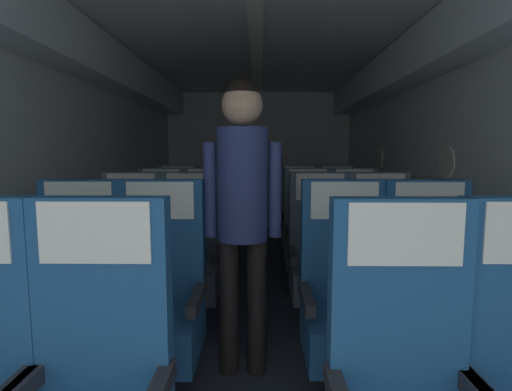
{
  "coord_description": "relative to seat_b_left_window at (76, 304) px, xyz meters",
  "views": [
    {
      "loc": [
        0.04,
        0.37,
        1.26
      ],
      "look_at": [
        -0.01,
        4.39,
        0.82
      ],
      "focal_mm": 26.75,
      "sensor_mm": 36.0,
      "label": 1
    }
  ],
  "objects": [
    {
      "name": "seat_e_left_window",
      "position": [
        -0.01,
        2.5,
        0.0
      ],
      "size": [
        0.48,
        0.46,
        1.12
      ],
      "color": "#38383D",
      "rests_on": "ground"
    },
    {
      "name": "seat_d_right_aisle",
      "position": [
        1.88,
        1.67,
        0.0
      ],
      "size": [
        0.48,
        0.46,
        1.12
      ],
      "color": "#38383D",
      "rests_on": "ground"
    },
    {
      "name": "seat_c_left_aisle",
      "position": [
        0.45,
        0.84,
        0.0
      ],
      "size": [
        0.48,
        0.46,
        1.12
      ],
      "color": "#38383D",
      "rests_on": "ground"
    },
    {
      "name": "seat_c_right_window",
      "position": [
        1.42,
        0.84,
        0.0
      ],
      "size": [
        0.48,
        0.46,
        1.12
      ],
      "color": "#38383D",
      "rests_on": "ground"
    },
    {
      "name": "seat_c_right_aisle",
      "position": [
        1.87,
        0.82,
        0.0
      ],
      "size": [
        0.48,
        0.46,
        1.12
      ],
      "color": "#38383D",
      "rests_on": "ground"
    },
    {
      "name": "seat_e_right_window",
      "position": [
        1.43,
        2.49,
        0.0
      ],
      "size": [
        0.48,
        0.46,
        1.12
      ],
      "color": "#38383D",
      "rests_on": "ground"
    },
    {
      "name": "fuselage_shell",
      "position": [
        0.94,
        1.38,
        1.17
      ],
      "size": [
        3.18,
        6.87,
        2.32
      ],
      "color": "silver",
      "rests_on": "ground"
    },
    {
      "name": "seat_b_left_aisle",
      "position": [
        0.44,
        -0.0,
        0.0
      ],
      "size": [
        0.48,
        0.46,
        1.12
      ],
      "color": "#38383D",
      "rests_on": "ground"
    },
    {
      "name": "seat_b_right_window",
      "position": [
        1.42,
        0.01,
        0.0
      ],
      "size": [
        0.48,
        0.46,
        1.12
      ],
      "color": "#38383D",
      "rests_on": "ground"
    },
    {
      "name": "seat_c_left_window",
      "position": [
        -0.0,
        0.85,
        0.0
      ],
      "size": [
        0.48,
        0.46,
        1.12
      ],
      "color": "#38383D",
      "rests_on": "ground"
    },
    {
      "name": "seat_b_right_aisle",
      "position": [
        1.87,
        -0.0,
        0.0
      ],
      "size": [
        0.48,
        0.46,
        1.12
      ],
      "color": "#38383D",
      "rests_on": "ground"
    },
    {
      "name": "seat_d_left_window",
      "position": [
        0.01,
        1.67,
        0.0
      ],
      "size": [
        0.48,
        0.46,
        1.12
      ],
      "color": "#38383D",
      "rests_on": "ground"
    },
    {
      "name": "flight_attendant",
      "position": [
        0.88,
        0.17,
        0.56
      ],
      "size": [
        0.43,
        0.28,
        1.66
      ],
      "rotation": [
        0.0,
        0.0,
        0.26
      ],
      "color": "black",
      "rests_on": "ground"
    },
    {
      "name": "seat_e_left_aisle",
      "position": [
        0.45,
        2.51,
        0.0
      ],
      "size": [
        0.48,
        0.46,
        1.12
      ],
      "color": "#38383D",
      "rests_on": "ground"
    },
    {
      "name": "seat_e_right_aisle",
      "position": [
        1.88,
        2.51,
        0.0
      ],
      "size": [
        0.48,
        0.46,
        1.12
      ],
      "color": "#38383D",
      "rests_on": "ground"
    },
    {
      "name": "seat_d_left_aisle",
      "position": [
        0.45,
        1.65,
        0.0
      ],
      "size": [
        0.48,
        0.46,
        1.12
      ],
      "color": "#38383D",
      "rests_on": "ground"
    },
    {
      "name": "seat_b_left_window",
      "position": [
        0.0,
        0.0,
        0.0
      ],
      "size": [
        0.48,
        0.46,
        1.12
      ],
      "color": "#38383D",
      "rests_on": "ground"
    },
    {
      "name": "ground",
      "position": [
        0.94,
        1.11,
        -0.48
      ],
      "size": [
        3.3,
        7.22,
        0.02
      ],
      "primitive_type": "cube",
      "color": "#2D3342"
    },
    {
      "name": "seat_d_right_window",
      "position": [
        1.43,
        1.65,
        0.0
      ],
      "size": [
        0.48,
        0.46,
        1.12
      ],
      "color": "#38383D",
      "rests_on": "ground"
    }
  ]
}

